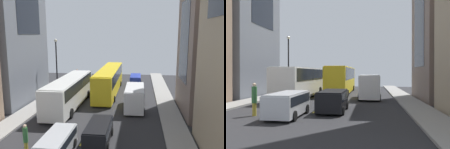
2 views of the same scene
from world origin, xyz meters
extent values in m
plane|color=#28282B|center=(0.00, 0.00, 0.00)|extent=(41.47, 41.47, 0.00)
cube|color=gray|center=(-7.62, 0.00, 0.07)|extent=(2.23, 44.00, 0.15)
cube|color=gray|center=(7.62, 0.00, 0.07)|extent=(2.23, 44.00, 0.15)
cube|color=yellow|center=(0.00, -10.50, 0.01)|extent=(0.16, 2.00, 0.01)
cube|color=yellow|center=(0.00, 0.00, 0.01)|extent=(0.16, 2.00, 0.01)
cube|color=yellow|center=(0.00, 10.50, 0.01)|extent=(0.16, 2.00, 0.01)
cube|color=yellow|center=(0.00, 21.00, 0.01)|extent=(0.16, 2.00, 0.01)
cube|color=silver|center=(-3.70, -1.97, 1.77)|extent=(2.55, 12.28, 3.00)
cube|color=black|center=(-3.70, -1.97, 2.62)|extent=(2.60, 11.30, 1.20)
cube|color=beige|center=(-3.70, -1.97, 3.31)|extent=(2.45, 11.79, 0.08)
cylinder|color=black|center=(-4.87, 1.84, 0.50)|extent=(0.46, 1.00, 1.00)
cylinder|color=black|center=(-2.53, 1.84, 0.50)|extent=(0.46, 1.00, 1.00)
cylinder|color=black|center=(-4.87, -5.78, 0.50)|extent=(0.46, 1.00, 1.00)
cylinder|color=black|center=(-2.53, -5.78, 0.50)|extent=(0.46, 1.00, 1.00)
cube|color=yellow|center=(0.03, 4.95, 1.86)|extent=(2.45, 14.74, 3.30)
cube|color=black|center=(0.03, 4.95, 2.72)|extent=(2.50, 13.56, 1.48)
cube|color=gold|center=(0.03, 4.95, 3.55)|extent=(2.35, 14.15, 0.08)
cylinder|color=black|center=(-1.10, 9.52, 0.38)|extent=(0.44, 0.76, 0.76)
cylinder|color=black|center=(1.16, 9.52, 0.38)|extent=(0.44, 0.76, 0.76)
cylinder|color=black|center=(-1.10, 0.38, 0.38)|extent=(0.44, 0.76, 0.76)
cylinder|color=black|center=(1.16, 0.38, 0.38)|extent=(0.44, 0.76, 0.76)
cube|color=white|center=(3.84, -2.09, 1.35)|extent=(2.05, 5.60, 2.30)
cube|color=black|center=(3.84, -2.09, 2.10)|extent=(2.09, 5.15, 0.69)
cube|color=silver|center=(3.84, -2.09, 2.54)|extent=(1.97, 5.38, 0.08)
cylinder|color=black|center=(2.90, -0.35, 0.36)|extent=(0.37, 0.72, 0.72)
cylinder|color=black|center=(4.79, -0.35, 0.36)|extent=(0.37, 0.72, 0.72)
cylinder|color=black|center=(2.90, -3.82, 0.36)|extent=(0.37, 0.72, 0.72)
cylinder|color=black|center=(4.79, -3.82, 0.36)|extent=(0.37, 0.72, 0.72)
cube|color=#2338AD|center=(3.64, 10.68, 0.85)|extent=(1.71, 4.47, 1.37)
cube|color=black|center=(3.64, 10.68, 1.20)|extent=(1.75, 4.11, 0.57)
cube|color=navy|center=(3.64, 10.68, 1.58)|extent=(1.64, 4.29, 0.08)
cylinder|color=black|center=(2.85, 12.07, 0.31)|extent=(0.31, 0.62, 0.62)
cylinder|color=black|center=(4.43, 12.07, 0.31)|extent=(0.31, 0.62, 0.62)
cylinder|color=black|center=(2.85, 9.29, 0.31)|extent=(0.31, 0.62, 0.62)
cylinder|color=black|center=(4.43, 9.29, 0.31)|extent=(0.31, 0.62, 0.62)
cube|color=#B7BABF|center=(-1.25, -12.98, 0.82)|extent=(1.73, 4.31, 1.31)
cube|color=black|center=(-1.25, -12.98, 1.15)|extent=(1.77, 3.96, 0.55)
cube|color=#9C9EA2|center=(-1.25, -12.98, 1.52)|extent=(1.66, 4.14, 0.08)
cylinder|color=black|center=(-2.04, -11.65, 0.31)|extent=(0.31, 0.62, 0.62)
cylinder|color=black|center=(-0.45, -11.65, 0.31)|extent=(0.31, 0.62, 0.62)
cylinder|color=black|center=(-2.04, -14.32, 0.31)|extent=(0.31, 0.62, 0.62)
cylinder|color=black|center=(-0.45, -14.32, 0.31)|extent=(0.31, 0.62, 0.62)
cube|color=black|center=(1.29, -10.62, 0.81)|extent=(1.75, 4.24, 1.28)
cube|color=black|center=(1.29, -10.62, 1.13)|extent=(1.79, 3.90, 0.54)
cube|color=black|center=(1.29, -10.62, 1.49)|extent=(1.68, 4.07, 0.08)
cylinder|color=black|center=(0.48, -9.31, 0.31)|extent=(0.32, 0.62, 0.62)
cylinder|color=black|center=(2.10, -9.31, 0.31)|extent=(0.32, 0.62, 0.62)
cylinder|color=black|center=(0.48, -11.93, 0.31)|extent=(0.32, 0.62, 0.62)
cylinder|color=black|center=(2.10, -11.93, 0.31)|extent=(0.32, 0.62, 0.62)
cylinder|color=gold|center=(-3.54, -13.00, 0.42)|extent=(0.26, 0.26, 0.84)
cylinder|color=#336B38|center=(-3.54, -13.00, 1.38)|extent=(0.34, 0.34, 1.08)
sphere|color=beige|center=(-3.54, -13.00, 2.04)|extent=(0.23, 0.23, 0.23)
cylinder|color=gold|center=(-6.85, 12.60, 0.57)|extent=(0.27, 0.27, 0.83)
cylinder|color=#593372|center=(-6.85, 12.60, 1.47)|extent=(0.36, 0.36, 0.98)
sphere|color=tan|center=(-6.85, 12.60, 2.09)|extent=(0.26, 0.26, 0.26)
cylinder|color=black|center=(-7.00, 2.92, 3.75)|extent=(0.18, 0.18, 7.20)
sphere|color=silver|center=(-7.00, 2.92, 7.53)|extent=(0.44, 0.44, 0.44)
camera|label=1|loc=(4.44, -27.60, 8.42)|focal=37.39mm
camera|label=2|loc=(4.01, -27.39, 2.82)|focal=37.64mm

